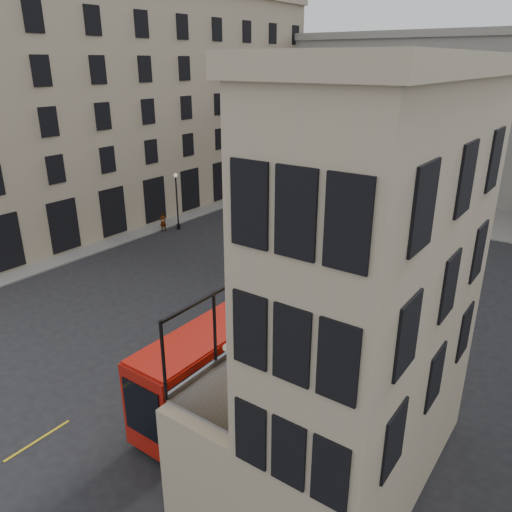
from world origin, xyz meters
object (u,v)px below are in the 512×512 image
Objects in this scene: bus_far at (312,178)px; pedestrian_d at (447,225)px; pedestrian_e at (163,222)px; bicycle at (306,269)px; car_a at (258,247)px; traffic_light_near at (288,262)px; traffic_light_far at (257,187)px; pedestrian_b at (337,191)px; pedestrian_c at (393,199)px; cafe_chair_d at (343,322)px; cyclist at (288,273)px; cafe_chair_a at (248,411)px; pedestrian_a at (239,211)px; cafe_chair_c at (327,335)px; cafe_table_mid at (273,333)px; car_b at (333,239)px; car_c at (257,212)px; street_lamp_b at (360,188)px; bus_near at (230,353)px; cafe_table_far at (314,303)px; cafe_chair_b at (300,363)px; cafe_table_near at (232,354)px; street_lamp_a at (177,205)px.

bus_far is 17.28m from pedestrian_d.
bus_far is 5.53× the size of pedestrian_e.
car_a is at bearing 98.56° from bicycle.
bus_far is (-11.79, 23.92, -0.20)m from traffic_light_near.
pedestrian_b is (4.87, 9.12, -1.60)m from traffic_light_far.
pedestrian_c is 36.98m from cafe_chair_d.
cyclist is at bearing -128.64° from pedestrian_b.
cafe_chair_a is (3.74, -35.92, 4.05)m from pedestrian_d.
cafe_chair_a is (20.45, -40.07, 2.61)m from bus_far.
pedestrian_a is 31.04m from cafe_chair_d.
cafe_chair_c is at bearing -64.91° from car_a.
cafe_table_mid is (6.93, -12.14, 2.66)m from traffic_light_near.
pedestrian_d is (6.68, 9.83, -0.04)m from car_b.
cafe_chair_a is (17.80, -41.27, 4.01)m from pedestrian_b.
bicycle is 1.05× the size of pedestrian_c.
bus_far reaches higher than cyclist.
car_b is at bearing 147.02° from car_c.
street_lamp_b is at bearing 33.69° from traffic_light_far.
bus_near is 28.78m from pedestrian_a.
pedestrian_d is at bearing -25.04° from cyclist.
pedestrian_a is at bearing 128.00° from cafe_chair_a.
cafe_chair_a is (22.14, -28.34, 4.06)m from pedestrian_a.
bus_far reaches higher than pedestrian_b.
cafe_table_far reaches higher than bus_near.
pedestrian_a is at bearing 135.62° from cafe_chair_d.
car_b is 21.16m from cafe_table_far.
traffic_light_far is 2.30× the size of pedestrian_b.
bus_near is at bearing -66.03° from bus_far.
pedestrian_c is 2.09× the size of cafe_chair_a.
car_c reaches higher than bicycle.
pedestrian_c is at bearing -142.16° from car_c.
pedestrian_d is 32.26m from cafe_table_mid.
cafe_chair_b is (-0.03, 3.18, 0.03)m from cafe_chair_a.
traffic_light_far is at bearing 179.73° from pedestrian_e.
traffic_light_far is 2.45× the size of pedestrian_a.
cafe_chair_d is (9.23, -12.98, 4.39)m from bicycle.
cafe_table_mid is at bearing -89.55° from cafe_table_far.
street_lamp_b is at bearing 109.26° from cafe_table_mid.
bus_near is at bearing 158.70° from cafe_table_mid.
cafe_table_near is (20.04, -26.46, 4.36)m from pedestrian_a.
street_lamp_a reaches higher than traffic_light_far.
cafe_table_near is at bearing -74.61° from car_a.
bus_near is 6.48× the size of pedestrian_c.
cafe_table_near is 4.06m from cafe_chair_c.
pedestrian_a is at bearing 77.28° from bicycle.
traffic_light_far is 2.34× the size of pedestrian_c.
car_b is 5.75× the size of cafe_chair_b.
pedestrian_e is at bearing 70.12° from cyclist.
traffic_light_far is 4.67× the size of cafe_table_near.
pedestrian_a is 1.95× the size of cafe_chair_d.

